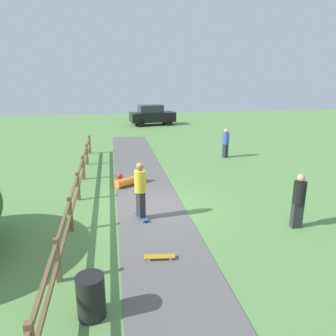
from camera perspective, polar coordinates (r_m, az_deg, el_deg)
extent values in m
plane|color=#60934C|center=(11.66, -3.11, -7.13)|extent=(60.00, 60.00, 0.00)
cube|color=#605E5B|center=(11.65, -3.11, -7.09)|extent=(2.40, 28.00, 0.02)
cube|color=brown|center=(8.01, -18.98, -15.21)|extent=(0.12, 0.12, 1.10)
cube|color=brown|center=(10.28, -16.91, -7.81)|extent=(0.12, 0.12, 1.10)
cube|color=brown|center=(12.67, -15.65, -3.14)|extent=(0.12, 0.12, 1.10)
cube|color=brown|center=(15.11, -14.80, 0.04)|extent=(0.12, 0.12, 1.10)
cube|color=brown|center=(17.59, -14.18, 2.33)|extent=(0.12, 0.12, 1.10)
cube|color=brown|center=(20.10, -13.72, 4.05)|extent=(0.12, 0.12, 1.10)
cube|color=brown|center=(11.48, -16.19, -5.46)|extent=(0.08, 18.00, 0.09)
cube|color=brown|center=(11.33, -16.37, -3.35)|extent=(0.08, 18.00, 0.09)
cylinder|color=black|center=(6.92, -13.51, -21.28)|extent=(0.56, 0.56, 0.90)
cube|color=#265999|center=(10.82, -4.79, -8.56)|extent=(0.45, 0.82, 0.02)
cylinder|color=silver|center=(11.04, -5.76, -8.29)|extent=(0.05, 0.07, 0.06)
cylinder|color=silver|center=(11.09, -5.04, -8.15)|extent=(0.05, 0.07, 0.06)
cylinder|color=silver|center=(10.58, -4.52, -9.41)|extent=(0.05, 0.07, 0.06)
cylinder|color=silver|center=(10.63, -3.78, -9.25)|extent=(0.05, 0.07, 0.06)
cube|color=#2D2D33|center=(10.64, -4.85, -6.39)|extent=(0.29, 0.37, 0.86)
cylinder|color=yellow|center=(10.36, -4.95, -2.35)|extent=(0.48, 0.48, 0.72)
sphere|color=#9E704C|center=(10.22, -5.02, 0.24)|extent=(0.26, 0.26, 0.26)
cylinder|color=orange|center=(14.01, -6.56, -2.28)|extent=(1.44, 1.10, 0.36)
sphere|color=red|center=(14.68, -8.54, -1.48)|extent=(0.26, 0.26, 0.26)
cube|color=#BF8C19|center=(8.62, -1.52, -15.42)|extent=(0.82, 0.29, 0.02)
cylinder|color=silver|center=(8.58, -3.45, -15.96)|extent=(0.06, 0.04, 0.06)
cylinder|color=silver|center=(8.70, -3.45, -15.43)|extent=(0.06, 0.04, 0.06)
cylinder|color=silver|center=(8.59, 0.44, -15.86)|extent=(0.06, 0.04, 0.06)
cylinder|color=silver|center=(8.72, 0.37, -15.34)|extent=(0.06, 0.04, 0.06)
cube|color=#2D2D33|center=(10.88, 21.87, -7.76)|extent=(0.33, 0.22, 0.82)
cylinder|color=black|center=(10.61, 22.29, -4.03)|extent=(0.40, 0.40, 0.68)
sphere|color=tan|center=(10.47, 22.56, -1.63)|extent=(0.25, 0.25, 0.25)
cube|color=#2D2D33|center=(18.92, 10.12, 3.04)|extent=(0.38, 0.35, 0.78)
cylinder|color=blue|center=(18.77, 10.23, 5.18)|extent=(0.53, 0.53, 0.65)
sphere|color=beige|center=(18.70, 10.29, 6.51)|extent=(0.24, 0.24, 0.24)
cube|color=black|center=(30.97, -2.75, 9.03)|extent=(4.38, 2.22, 0.90)
cube|color=#2D333D|center=(30.83, -3.14, 10.48)|extent=(2.38, 1.83, 0.70)
cylinder|color=black|center=(32.23, -0.79, 8.52)|extent=(0.67, 0.32, 0.64)
cylinder|color=black|center=(30.56, 0.16, 8.10)|extent=(0.67, 0.32, 0.64)
cylinder|color=black|center=(31.57, -5.54, 8.28)|extent=(0.67, 0.32, 0.64)
cylinder|color=black|center=(29.87, -4.83, 7.85)|extent=(0.67, 0.32, 0.64)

